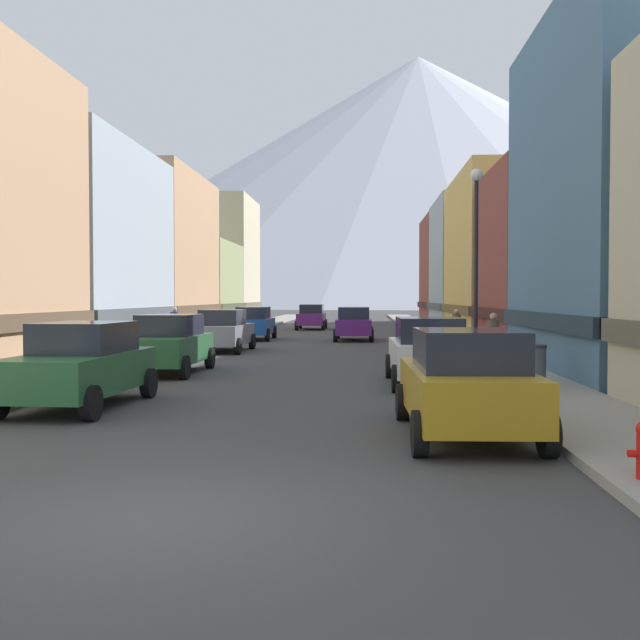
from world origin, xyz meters
TOP-DOWN VIEW (x-y plane):
  - ground_plane at (0.00, 0.00)m, footprint 400.00×400.00m
  - sidewalk_left at (-6.25, 35.00)m, footprint 2.50×100.00m
  - sidewalk_right at (6.25, 35.00)m, footprint 2.50×100.00m
  - storefront_left_2 at (-11.99, 24.35)m, footprint 9.27×11.43m
  - storefront_left_3 at (-11.50, 36.11)m, footprint 8.30×11.89m
  - storefront_left_4 at (-11.18, 47.29)m, footprint 7.67×10.03m
  - storefront_left_5 at (-10.77, 57.11)m, footprint 6.84×9.46m
  - storefront_right_2 at (11.38, 25.42)m, footprint 8.05×8.81m
  - storefront_right_3 at (10.93, 36.88)m, footprint 7.16×13.03m
  - storefront_right_4 at (12.42, 49.49)m, footprint 10.14×11.03m
  - storefront_right_5 at (11.43, 60.54)m, footprint 8.17×10.98m
  - car_left_0 at (-3.80, 7.74)m, footprint 2.22×4.47m
  - car_left_1 at (-3.80, 14.81)m, footprint 2.12×4.43m
  - car_left_2 at (-3.80, 23.83)m, footprint 2.18×4.45m
  - car_left_3 at (-3.80, 32.59)m, footprint 2.10×4.42m
  - car_right_0 at (3.80, 4.82)m, footprint 2.16×4.44m
  - car_right_1 at (3.80, 12.16)m, footprint 2.12×4.43m
  - car_driving_0 at (-1.60, 45.85)m, footprint 2.06×4.40m
  - car_driving_1 at (1.60, 32.31)m, footprint 2.06×4.40m
  - trash_bin_right at (6.35, 11.25)m, footprint 0.59×0.59m
  - potted_plant_0 at (7.00, 15.93)m, footprint 0.47×0.47m
  - pedestrian_0 at (6.25, 16.63)m, footprint 0.36×0.36m
  - pedestrian_1 at (6.25, 26.13)m, footprint 0.36×0.36m
  - pedestrian_2 at (-6.25, 25.17)m, footprint 0.36×0.36m
  - streetlamp_right at (5.35, 14.33)m, footprint 0.36×0.36m
  - mountain_backdrop at (21.12, 260.00)m, footprint 276.04×276.04m

SIDE VIEW (x-z plane):
  - ground_plane at x=0.00m, z-range 0.00..0.00m
  - sidewalk_left at x=-6.25m, z-range 0.00..0.15m
  - sidewalk_right at x=6.25m, z-range 0.00..0.15m
  - potted_plant_0 at x=7.00m, z-range 0.16..0.95m
  - trash_bin_right at x=6.35m, z-range 0.15..1.13m
  - car_left_0 at x=-3.80m, z-range 0.01..1.79m
  - car_left_1 at x=-3.80m, z-range 0.01..1.79m
  - car_left_2 at x=-3.80m, z-range 0.01..1.79m
  - car_left_3 at x=-3.80m, z-range 0.01..1.79m
  - car_right_0 at x=3.80m, z-range 0.01..1.79m
  - car_right_1 at x=3.80m, z-range 0.01..1.79m
  - car_driving_0 at x=-1.60m, z-range 0.01..1.79m
  - car_driving_1 at x=1.60m, z-range 0.01..1.79m
  - pedestrian_1 at x=6.25m, z-range 0.09..1.72m
  - pedestrian_0 at x=6.25m, z-range 0.09..1.74m
  - pedestrian_2 at x=-6.25m, z-range 0.09..1.82m
  - storefront_left_4 at x=-11.18m, z-range -0.12..6.20m
  - storefront_right_2 at x=11.38m, z-range -0.14..7.65m
  - streetlamp_right at x=5.35m, z-range 1.06..6.92m
  - storefront_left_2 at x=-11.99m, z-range -0.16..8.70m
  - storefront_right_3 at x=10.93m, z-range -0.16..9.23m
  - storefront_right_5 at x=11.43m, z-range -0.16..9.27m
  - storefront_left_3 at x=-11.50m, z-range -0.16..9.33m
  - storefront_right_4 at x=12.42m, z-range -0.16..9.42m
  - storefront_left_5 at x=-10.77m, z-range -0.18..10.65m
  - mountain_backdrop at x=21.12m, z-range 0.00..86.56m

